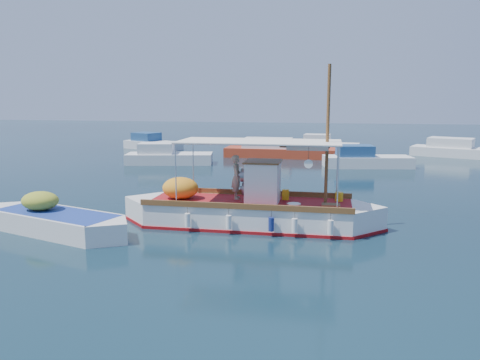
# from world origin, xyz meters

# --- Properties ---
(ground) EXTENTS (160.00, 160.00, 0.00)m
(ground) POSITION_xyz_m (0.00, 0.00, 0.00)
(ground) COLOR black
(ground) RESTS_ON ground
(fishing_caique) EXTENTS (10.48, 3.03, 6.39)m
(fishing_caique) POSITION_xyz_m (-0.09, -0.04, 0.56)
(fishing_caique) COLOR white
(fishing_caique) RESTS_ON ground
(dinghy) EXTENTS (6.60, 3.30, 1.68)m
(dinghy) POSITION_xyz_m (-6.97, -2.49, 0.35)
(dinghy) COLOR white
(dinghy) RESTS_ON ground
(bg_boat_nw) EXTENTS (6.84, 3.69, 1.80)m
(bg_boat_nw) POSITION_xyz_m (-9.48, 16.05, 0.49)
(bg_boat_nw) COLOR silver
(bg_boat_nw) RESTS_ON ground
(bg_boat_n) EXTENTS (10.21, 2.90, 1.80)m
(bg_boat_n) POSITION_xyz_m (-1.34, 21.92, 0.49)
(bg_boat_n) COLOR #A8341C
(bg_boat_n) RESTS_ON ground
(bg_boat_ne) EXTENTS (6.57, 3.33, 1.80)m
(bg_boat_ne) POSITION_xyz_m (5.31, 17.25, 0.49)
(bg_boat_ne) COLOR silver
(bg_boat_ne) RESTS_ON ground
(bg_boat_e) EXTENTS (9.18, 5.67, 1.80)m
(bg_boat_e) POSITION_xyz_m (13.88, 25.03, 0.49)
(bg_boat_e) COLOR silver
(bg_boat_e) RESTS_ON ground
(bg_boat_far_w) EXTENTS (6.42, 4.45, 1.80)m
(bg_boat_far_w) POSITION_xyz_m (-14.75, 25.87, 0.49)
(bg_boat_far_w) COLOR silver
(bg_boat_far_w) RESTS_ON ground
(bg_boat_far_n) EXTENTS (6.17, 2.56, 1.80)m
(bg_boat_far_n) POSITION_xyz_m (2.15, 27.27, 0.49)
(bg_boat_far_n) COLOR silver
(bg_boat_far_n) RESTS_ON ground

